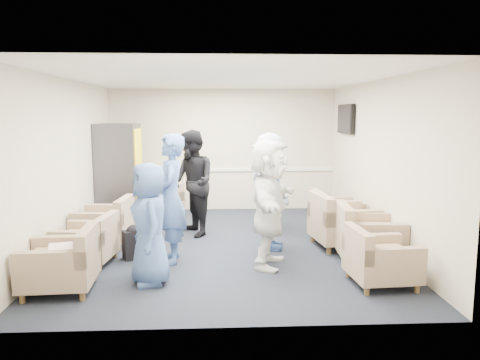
{
  "coord_description": "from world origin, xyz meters",
  "views": [
    {
      "loc": [
        -0.14,
        -7.48,
        2.14
      ],
      "look_at": [
        0.24,
        0.2,
        1.06
      ],
      "focal_mm": 35.0,
      "sensor_mm": 36.0,
      "label": 1
    }
  ],
  "objects_px": {
    "armchair_right_midnear": "(364,237)",
    "person_back_right": "(270,182)",
    "armchair_left_mid": "(89,243)",
    "person_front_right": "(269,203)",
    "person_mid_right": "(271,201)",
    "person_back_left": "(192,183)",
    "armchair_left_near": "(64,265)",
    "armchair_right_midfar": "(339,224)",
    "armchair_left_far": "(107,225)",
    "person_front_left": "(150,224)",
    "armchair_corner": "(164,202)",
    "armchair_right_far": "(333,215)",
    "armchair_right_near": "(378,261)",
    "vending_machine": "(119,173)",
    "person_mid_left": "(171,199)"
  },
  "relations": [
    {
      "from": "armchair_right_midnear",
      "to": "person_back_right",
      "type": "relative_size",
      "value": 0.53
    },
    {
      "from": "armchair_left_mid",
      "to": "person_front_right",
      "type": "distance_m",
      "value": 2.65
    },
    {
      "from": "armchair_left_mid",
      "to": "person_mid_right",
      "type": "xyz_separation_m",
      "value": [
        2.69,
        0.61,
        0.48
      ]
    },
    {
      "from": "armchair_left_mid",
      "to": "person_back_left",
      "type": "distance_m",
      "value": 2.18
    },
    {
      "from": "armchair_left_near",
      "to": "armchair_right_midfar",
      "type": "bearing_deg",
      "value": 111.42
    },
    {
      "from": "person_back_left",
      "to": "armchair_right_midfar",
      "type": "bearing_deg",
      "value": 46.39
    },
    {
      "from": "armchair_left_far",
      "to": "armchair_right_midfar",
      "type": "distance_m",
      "value": 3.81
    },
    {
      "from": "person_front_right",
      "to": "armchair_right_midfar",
      "type": "bearing_deg",
      "value": -38.74
    },
    {
      "from": "armchair_right_midfar",
      "to": "person_front_left",
      "type": "bearing_deg",
      "value": 111.26
    },
    {
      "from": "armchair_corner",
      "to": "person_front_left",
      "type": "distance_m",
      "value": 4.06
    },
    {
      "from": "armchair_left_mid",
      "to": "armchair_right_midnear",
      "type": "xyz_separation_m",
      "value": [
        3.99,
        -0.07,
        0.05
      ]
    },
    {
      "from": "armchair_left_mid",
      "to": "armchair_right_far",
      "type": "bearing_deg",
      "value": 118.51
    },
    {
      "from": "person_mid_right",
      "to": "person_front_left",
      "type": "bearing_deg",
      "value": 138.89
    },
    {
      "from": "armchair_right_midnear",
      "to": "armchair_right_far",
      "type": "height_order",
      "value": "armchair_right_midnear"
    },
    {
      "from": "person_back_left",
      "to": "person_mid_right",
      "type": "xyz_separation_m",
      "value": [
        1.29,
        -0.93,
        -0.15
      ]
    },
    {
      "from": "armchair_left_far",
      "to": "armchair_right_near",
      "type": "height_order",
      "value": "armchair_left_far"
    },
    {
      "from": "armchair_right_near",
      "to": "vending_machine",
      "type": "relative_size",
      "value": 0.43
    },
    {
      "from": "person_back_left",
      "to": "person_back_right",
      "type": "bearing_deg",
      "value": 76.52
    },
    {
      "from": "armchair_right_near",
      "to": "person_front_left",
      "type": "distance_m",
      "value": 2.91
    },
    {
      "from": "armchair_right_midnear",
      "to": "person_back_right",
      "type": "xyz_separation_m",
      "value": [
        -1.19,
        1.88,
        0.55
      ]
    },
    {
      "from": "armchair_right_midfar",
      "to": "person_mid_left",
      "type": "xyz_separation_m",
      "value": [
        -2.65,
        -0.66,
        0.57
      ]
    },
    {
      "from": "person_mid_left",
      "to": "person_back_left",
      "type": "distance_m",
      "value": 1.53
    },
    {
      "from": "person_back_right",
      "to": "person_mid_right",
      "type": "height_order",
      "value": "person_back_right"
    },
    {
      "from": "person_back_left",
      "to": "person_front_left",
      "type": "bearing_deg",
      "value": -34.01
    },
    {
      "from": "armchair_left_far",
      "to": "armchair_right_far",
      "type": "height_order",
      "value": "armchair_left_far"
    },
    {
      "from": "armchair_right_near",
      "to": "person_mid_right",
      "type": "height_order",
      "value": "person_mid_right"
    },
    {
      "from": "armchair_right_midfar",
      "to": "person_front_right",
      "type": "xyz_separation_m",
      "value": [
        -1.25,
        -0.9,
        0.53
      ]
    },
    {
      "from": "vending_machine",
      "to": "person_front_right",
      "type": "relative_size",
      "value": 1.09
    },
    {
      "from": "armchair_corner",
      "to": "vending_machine",
      "type": "relative_size",
      "value": 0.49
    },
    {
      "from": "armchair_left_near",
      "to": "armchair_left_mid",
      "type": "relative_size",
      "value": 1.02
    },
    {
      "from": "vending_machine",
      "to": "person_back_left",
      "type": "xyz_separation_m",
      "value": [
        1.51,
        -1.24,
        -0.04
      ]
    },
    {
      "from": "armchair_left_far",
      "to": "person_front_right",
      "type": "bearing_deg",
      "value": 68.91
    },
    {
      "from": "person_front_left",
      "to": "armchair_right_midfar",
      "type": "bearing_deg",
      "value": 99.44
    },
    {
      "from": "armchair_right_near",
      "to": "person_mid_left",
      "type": "xyz_separation_m",
      "value": [
        -2.68,
        1.07,
        0.62
      ]
    },
    {
      "from": "person_mid_right",
      "to": "person_front_right",
      "type": "bearing_deg",
      "value": -179.68
    },
    {
      "from": "armchair_left_near",
      "to": "person_front_right",
      "type": "height_order",
      "value": "person_front_right"
    },
    {
      "from": "armchair_left_near",
      "to": "person_front_right",
      "type": "bearing_deg",
      "value": 104.99
    },
    {
      "from": "armchair_right_near",
      "to": "person_back_right",
      "type": "xyz_separation_m",
      "value": [
        -1.05,
        2.85,
        0.59
      ]
    },
    {
      "from": "person_mid_left",
      "to": "person_back_right",
      "type": "distance_m",
      "value": 2.41
    },
    {
      "from": "armchair_left_near",
      "to": "person_back_left",
      "type": "height_order",
      "value": "person_back_left"
    },
    {
      "from": "armchair_corner",
      "to": "person_back_left",
      "type": "distance_m",
      "value": 1.89
    },
    {
      "from": "vending_machine",
      "to": "person_back_right",
      "type": "height_order",
      "value": "vending_machine"
    },
    {
      "from": "person_back_right",
      "to": "armchair_right_near",
      "type": "bearing_deg",
      "value": 178.13
    },
    {
      "from": "armchair_right_far",
      "to": "armchair_right_near",
      "type": "bearing_deg",
      "value": 175.77
    },
    {
      "from": "armchair_left_mid",
      "to": "armchair_right_near",
      "type": "relative_size",
      "value": 1.02
    },
    {
      "from": "armchair_corner",
      "to": "person_front_left",
      "type": "relative_size",
      "value": 0.62
    },
    {
      "from": "person_mid_left",
      "to": "armchair_right_far",
      "type": "bearing_deg",
      "value": 116.11
    },
    {
      "from": "armchair_left_mid",
      "to": "person_mid_left",
      "type": "relative_size",
      "value": 0.45
    },
    {
      "from": "person_front_right",
      "to": "armchair_right_midnear",
      "type": "bearing_deg",
      "value": -68.78
    },
    {
      "from": "armchair_left_far",
      "to": "armchair_right_far",
      "type": "relative_size",
      "value": 1.04
    }
  ]
}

